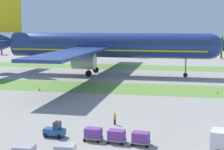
{
  "coord_description": "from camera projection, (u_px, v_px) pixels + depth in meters",
  "views": [
    {
      "loc": [
        8.48,
        -32.0,
        13.53
      ],
      "look_at": [
        -4.54,
        34.39,
        4.0
      ],
      "focal_mm": 54.62,
      "sensor_mm": 36.0,
      "label": 1
    }
  ],
  "objects": [
    {
      "name": "ground_crew_marshaller",
      "position": [
        58.0,
        129.0,
        42.25
      ],
      "size": [
        0.38,
        0.46,
        1.74
      ],
      "rotation": [
        0.0,
        0.0,
        2.23
      ],
      "color": "black",
      "rests_on": "ground"
    },
    {
      "name": "grass_strip_near",
      "position": [
        139.0,
        89.0,
        75.26
      ],
      "size": [
        320.0,
        14.25,
        0.01
      ],
      "primitive_type": "cube",
      "color": "olive",
      "rests_on": "ground"
    },
    {
      "name": "airliner",
      "position": [
        100.0,
        45.0,
        96.31
      ],
      "size": [
        66.76,
        81.9,
        23.74
      ],
      "rotation": [
        0.0,
        0.0,
        -1.58
      ],
      "color": "navy",
      "rests_on": "ground"
    },
    {
      "name": "distant_tree_line",
      "position": [
        148.0,
        43.0,
        153.33
      ],
      "size": [
        194.88,
        10.07,
        11.69
      ],
      "color": "#4C3823",
      "rests_on": "ground"
    },
    {
      "name": "grass_strip_far",
      "position": [
        153.0,
        68.0,
        114.62
      ],
      "size": [
        320.0,
        14.25,
        0.01
      ],
      "primitive_type": "cube",
      "color": "olive",
      "rests_on": "ground"
    },
    {
      "name": "cargo_dolly_second",
      "position": [
        117.0,
        135.0,
        39.99
      ],
      "size": [
        2.32,
        1.69,
        1.55
      ],
      "rotation": [
        0.0,
        0.0,
        1.48
      ],
      "color": "#A3A3A8",
      "rests_on": "ground"
    },
    {
      "name": "ground_crew_loader",
      "position": [
        115.0,
        118.0,
        47.44
      ],
      "size": [
        0.42,
        0.43,
        1.74
      ],
      "rotation": [
        0.0,
        0.0,
        5.5
      ],
      "color": "black",
      "rests_on": "ground"
    },
    {
      "name": "cargo_dolly_lead",
      "position": [
        93.0,
        133.0,
        40.78
      ],
      "size": [
        2.32,
        1.69,
        1.55
      ],
      "rotation": [
        0.0,
        0.0,
        1.48
      ],
      "color": "#A3A3A8",
      "rests_on": "ground"
    },
    {
      "name": "cargo_dolly_third",
      "position": [
        141.0,
        138.0,
        39.19
      ],
      "size": [
        2.32,
        1.69,
        1.55
      ],
      "rotation": [
        0.0,
        0.0,
        1.48
      ],
      "color": "#A3A3A8",
      "rests_on": "ground"
    },
    {
      "name": "baggage_tug",
      "position": [
        55.0,
        131.0,
        42.18
      ],
      "size": [
        2.7,
        1.52,
        1.97
      ],
      "rotation": [
        0.0,
        0.0,
        1.48
      ],
      "color": "#1E4C8E",
      "rests_on": "ground"
    },
    {
      "name": "taxiway_marker_0",
      "position": [
        39.0,
        89.0,
        72.92
      ],
      "size": [
        0.44,
        0.44,
        0.7
      ],
      "primitive_type": "cone",
      "color": "orange",
      "rests_on": "ground"
    },
    {
      "name": "taxiway_marker_1",
      "position": [
        218.0,
        92.0,
        70.06
      ],
      "size": [
        0.44,
        0.44,
        0.58
      ],
      "primitive_type": "cone",
      "color": "orange",
      "rests_on": "ground"
    }
  ]
}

